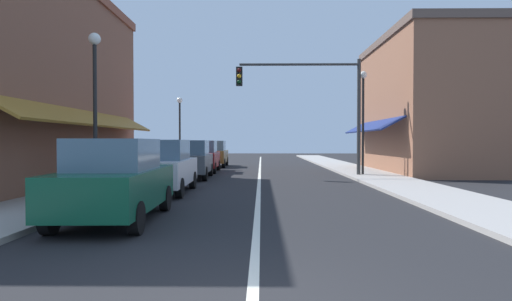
% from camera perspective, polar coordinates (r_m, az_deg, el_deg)
% --- Properties ---
extents(ground_plane, '(80.00, 80.00, 0.00)m').
position_cam_1_polar(ground_plane, '(21.98, 0.48, -3.27)').
color(ground_plane, black).
extents(sidewalk_left, '(2.60, 56.00, 0.12)m').
position_cam_1_polar(sidewalk_left, '(22.68, -13.58, -3.01)').
color(sidewalk_left, gray).
rests_on(sidewalk_left, ground).
extents(sidewalk_right, '(2.60, 56.00, 0.12)m').
position_cam_1_polar(sidewalk_right, '(22.63, 14.57, -3.02)').
color(sidewalk_right, '#A39E99').
rests_on(sidewalk_right, ground).
extents(lane_center_stripe, '(0.14, 52.00, 0.01)m').
position_cam_1_polar(lane_center_stripe, '(21.98, 0.48, -3.26)').
color(lane_center_stripe, silver).
rests_on(lane_center_stripe, ground).
extents(storefront_left_block, '(5.45, 14.20, 8.05)m').
position_cam_1_polar(storefront_left_block, '(18.41, -28.74, 8.28)').
color(storefront_left_block, brown).
rests_on(storefront_left_block, ground).
extents(storefront_right_block, '(5.73, 10.20, 7.54)m').
position_cam_1_polar(storefront_right_block, '(25.60, 21.20, 5.73)').
color(storefront_right_block, '#8E5B42').
rests_on(storefront_right_block, ground).
extents(parked_car_nearest_left, '(1.88, 4.15, 1.77)m').
position_cam_1_polar(parked_car_nearest_left, '(9.61, -18.30, -3.83)').
color(parked_car_nearest_left, '#0F4C33').
rests_on(parked_car_nearest_left, ground).
extents(parked_car_second_left, '(1.84, 4.13, 1.77)m').
position_cam_1_polar(parked_car_second_left, '(14.46, -12.37, -2.13)').
color(parked_car_second_left, silver).
rests_on(parked_car_second_left, ground).
extents(parked_car_third_left, '(1.88, 4.15, 1.77)m').
position_cam_1_polar(parked_car_third_left, '(20.04, -8.71, -1.20)').
color(parked_car_third_left, '#4C5156').
rests_on(parked_car_third_left, ground).
extents(parked_car_far_left, '(1.85, 4.14, 1.77)m').
position_cam_1_polar(parked_car_far_left, '(24.12, -7.21, -0.79)').
color(parked_car_far_left, maroon).
rests_on(parked_car_far_left, ground).
extents(parked_car_distant_left, '(1.81, 4.12, 1.77)m').
position_cam_1_polar(parked_car_distant_left, '(29.13, -5.70, -0.44)').
color(parked_car_distant_left, brown).
rests_on(parked_car_distant_left, ground).
extents(traffic_signal_mast_arm, '(6.01, 0.50, 5.68)m').
position_cam_1_polar(traffic_signal_mast_arm, '(20.85, 7.94, 7.34)').
color(traffic_signal_mast_arm, '#333333').
rests_on(traffic_signal_mast_arm, ground).
extents(street_lamp_left_near, '(0.36, 0.36, 4.99)m').
position_cam_1_polar(street_lamp_left_near, '(13.88, -20.75, 7.88)').
color(street_lamp_left_near, black).
rests_on(street_lamp_left_near, ground).
extents(street_lamp_right_mid, '(0.36, 0.36, 5.15)m').
position_cam_1_polar(street_lamp_right_mid, '(21.52, 14.14, 5.75)').
color(street_lamp_right_mid, black).
rests_on(street_lamp_right_mid, ground).
extents(street_lamp_left_far, '(0.36, 0.36, 4.56)m').
position_cam_1_polar(street_lamp_left_far, '(27.85, -10.17, 4.02)').
color(street_lamp_left_far, black).
rests_on(street_lamp_left_far, ground).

